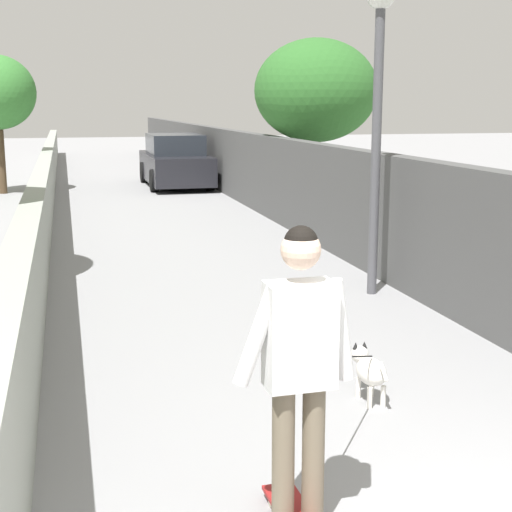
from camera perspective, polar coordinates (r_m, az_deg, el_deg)
ground_plane at (r=16.82m, az=-7.57°, el=3.19°), size 80.00×80.00×0.00m
wall_left at (r=14.66m, az=-16.03°, el=3.89°), size 48.00×0.30×1.16m
fence_right at (r=15.25m, az=2.28°, el=5.72°), size 48.00×0.30×1.74m
tree_right_distant at (r=16.41m, az=4.59°, el=12.46°), size 2.65×2.65×3.80m
lamp_post at (r=9.53m, az=9.33°, el=13.10°), size 0.36×0.36×3.90m
person_skateboarder at (r=4.15m, az=3.35°, el=-7.35°), size 0.23×0.71×1.70m
dog at (r=6.27m, az=8.64°, el=-8.59°), size 1.97×1.27×1.06m
car_near at (r=22.47m, az=-6.19°, el=7.14°), size 4.29×1.80×1.54m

